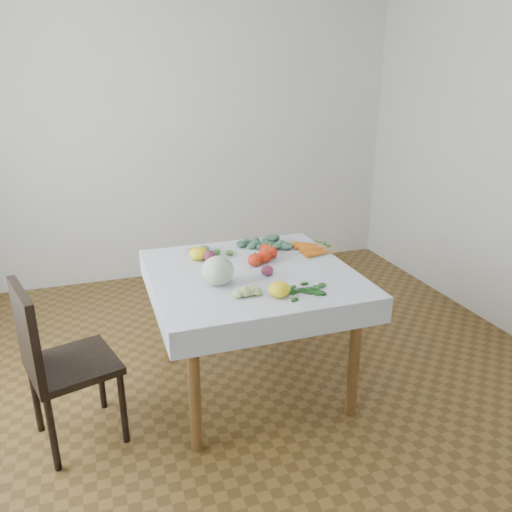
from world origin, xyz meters
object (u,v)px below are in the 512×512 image
at_px(cabbage, 218,271).
at_px(carrot_bunch, 314,249).
at_px(heirloom_back, 198,253).
at_px(table, 252,288).
at_px(chair, 54,356).

height_order(cabbage, carrot_bunch, cabbage).
xyz_separation_m(cabbage, carrot_bunch, (0.71, 0.32, -0.06)).
xyz_separation_m(heirloom_back, carrot_bunch, (0.72, -0.08, -0.02)).
height_order(table, heirloom_back, heirloom_back).
bearing_deg(cabbage, carrot_bunch, 24.11).
bearing_deg(table, carrot_bunch, 22.53).
xyz_separation_m(chair, cabbage, (0.85, 0.05, 0.32)).
xyz_separation_m(chair, carrot_bunch, (1.55, 0.37, 0.26)).
height_order(table, cabbage, cabbage).
bearing_deg(cabbage, heirloom_back, 92.52).
height_order(table, chair, chair).
bearing_deg(chair, heirloom_back, 28.44).
bearing_deg(cabbage, table, 27.35).
bearing_deg(table, heirloom_back, 130.97).
bearing_deg(table, cabbage, -152.65).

